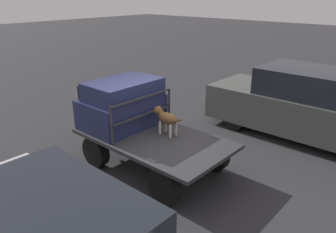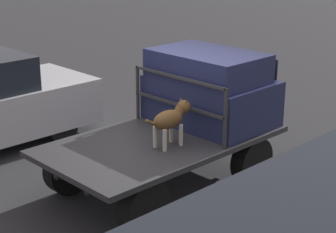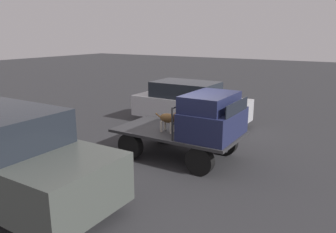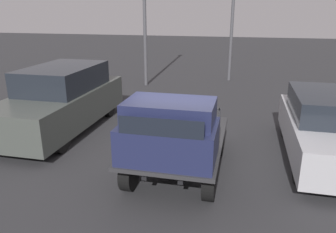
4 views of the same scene
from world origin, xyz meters
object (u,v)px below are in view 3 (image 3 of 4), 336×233
object	(u,v)px
parked_sedan	(189,103)
parked_pickup_far	(5,156)
dog	(170,118)
flatbed_truck	(178,137)

from	to	relation	value
parked_sedan	parked_pickup_far	xyz separation A→B (m)	(-0.45, -7.56, 0.13)
dog	parked_sedan	size ratio (longest dim) A/B	0.19
dog	parked_sedan	bearing A→B (deg)	103.18
flatbed_truck	parked_pickup_far	world-z (taller)	parked_pickup_far
parked_sedan	parked_pickup_far	bearing A→B (deg)	-92.25
parked_pickup_far	parked_sedan	bearing A→B (deg)	94.14
dog	parked_sedan	distance (m)	4.01
flatbed_truck	dog	world-z (taller)	dog
parked_sedan	parked_pickup_far	world-z (taller)	parked_pickup_far
parked_sedan	flatbed_truck	bearing A→B (deg)	-65.71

